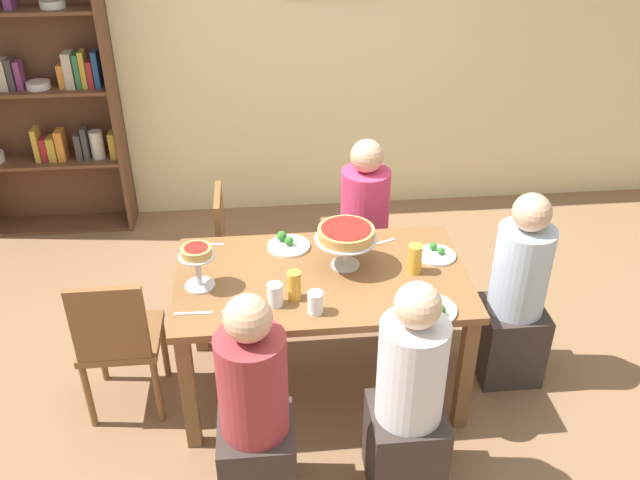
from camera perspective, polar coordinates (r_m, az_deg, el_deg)
name	(u,v)px	position (r m, az deg, el deg)	size (l,w,h in m)	color
ground_plane	(322,382)	(3.93, 0.15, -11.93)	(12.00, 12.00, 0.00)	#846042
rear_partition	(292,34)	(5.22, -2.35, 16.94)	(8.00, 0.12, 2.80)	beige
dining_table	(322,290)	(3.52, 0.16, -4.28)	(1.50, 0.87, 0.74)	brown
bookshelf	(38,89)	(5.35, -22.69, 11.66)	(1.10, 0.30, 2.21)	brown
diner_near_left	(255,420)	(3.06, -5.51, -14.87)	(0.34, 0.34, 1.15)	#382D28
diner_near_right	(408,406)	(3.13, 7.47, -13.70)	(0.34, 0.34, 1.15)	#382D28
diner_head_east	(515,302)	(3.84, 16.14, -5.05)	(0.34, 0.34, 1.15)	#382D28
diner_far_right	(364,237)	(4.27, 3.71, 0.24)	(0.34, 0.34, 1.15)	#382D28
chair_head_west	(118,338)	(3.61, -16.68, -7.94)	(0.40, 0.40, 0.87)	brown
chair_far_left	(240,249)	(4.19, -6.76, -0.73)	(0.40, 0.40, 0.87)	brown
deep_dish_pizza_stand	(346,236)	(3.44, 2.21, 0.38)	(0.32, 0.32, 0.23)	silver
personal_pizza_stand	(197,259)	(3.35, -10.32, -1.60)	(0.18, 0.18, 0.23)	silver
salad_plate_near_diner	(288,244)	(3.70, -2.75, -0.31)	(0.23, 0.23, 0.07)	white
salad_plate_far_diner	(431,308)	(3.25, 9.36, -5.69)	(0.26, 0.26, 0.07)	white
salad_plate_spare	(436,254)	(3.66, 9.77, -1.16)	(0.21, 0.21, 0.06)	white
beer_glass_amber_tall	(415,259)	(3.48, 8.00, -1.58)	(0.08, 0.08, 0.16)	gold
beer_glass_amber_short	(294,285)	(3.26, -2.20, -3.84)	(0.07, 0.07, 0.15)	gold
water_glass_clear_near	(275,295)	(3.23, -3.81, -4.63)	(0.08, 0.08, 0.12)	white
water_glass_clear_far	(315,303)	(3.18, -0.39, -5.31)	(0.08, 0.08, 0.11)	white
cutlery_fork_near	(193,313)	(3.26, -10.64, -6.10)	(0.18, 0.02, 0.01)	silver
cutlery_knife_near	(380,243)	(3.74, 5.10, -0.24)	(0.18, 0.02, 0.01)	silver
cutlery_fork_far	(208,245)	(3.76, -9.45, -0.40)	(0.18, 0.02, 0.01)	silver
cutlery_knife_far	(240,312)	(3.23, -6.73, -6.09)	(0.18, 0.02, 0.01)	silver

